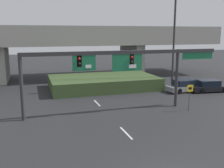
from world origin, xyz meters
name	(u,v)px	position (x,y,z in m)	size (l,w,h in m)	color
lane_markings	(97,103)	(0.00, 14.93, 0.00)	(0.14, 35.91, 0.01)	silver
signal_gantry	(122,62)	(1.41, 11.61, 4.48)	(17.90, 0.44, 5.43)	#2D2D30
speed_limit_sign	(190,94)	(7.29, 9.89, 1.58)	(0.60, 0.11, 2.43)	#4C4C4C
highway_light_pole_near	(175,13)	(10.74, 18.87, 9.24)	(0.70, 0.36, 17.72)	#2D2D30
overpass_bridge	(71,41)	(0.00, 30.96, 5.67)	(47.31, 9.67, 7.88)	gray
grass_embankment	(103,82)	(2.51, 21.57, 0.76)	(13.19, 7.61, 1.51)	#384C28
parked_sedan_near_right	(185,86)	(11.32, 16.89, 0.66)	(4.77, 2.25, 1.44)	gray
parked_sedan_mid_right	(209,86)	(14.05, 15.96, 0.66)	(4.85, 2.37, 1.42)	black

